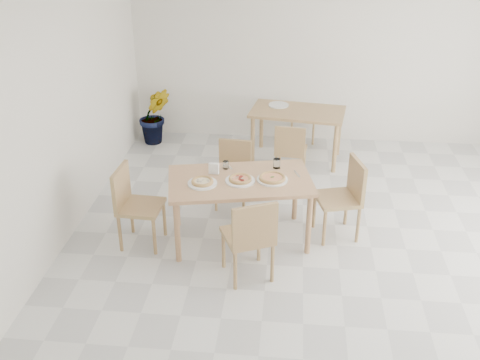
# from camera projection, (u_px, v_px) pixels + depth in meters

# --- Properties ---
(main_table) EXTENTS (1.67, 1.16, 0.75)m
(main_table) POSITION_uv_depth(u_px,v_px,m) (240.00, 186.00, 6.03)
(main_table) COLOR tan
(main_table) RESTS_ON ground
(chair_south) EXTENTS (0.60, 0.60, 0.91)m
(chair_south) POSITION_uv_depth(u_px,v_px,m) (251.00, 234.00, 5.43)
(chair_south) COLOR tan
(chair_south) RESTS_ON ground
(chair_north) EXTENTS (0.43, 0.43, 0.81)m
(chair_north) POSITION_uv_depth(u_px,v_px,m) (234.00, 169.00, 6.87)
(chair_north) COLOR tan
(chair_north) RESTS_ON ground
(chair_west) EXTENTS (0.47, 0.47, 0.90)m
(chair_west) POSITION_uv_depth(u_px,v_px,m) (133.00, 201.00, 6.03)
(chair_west) COLOR tan
(chair_west) RESTS_ON ground
(chair_east) EXTENTS (0.55, 0.55, 0.91)m
(chair_east) POSITION_uv_depth(u_px,v_px,m) (345.00, 193.00, 6.19)
(chair_east) COLOR tan
(chair_east) RESTS_ON ground
(plate_margherita) EXTENTS (0.33, 0.33, 0.02)m
(plate_margherita) POSITION_uv_depth(u_px,v_px,m) (272.00, 180.00, 5.97)
(plate_margherita) COLOR white
(plate_margherita) RESTS_ON main_table
(plate_mushroom) EXTENTS (0.31, 0.31, 0.02)m
(plate_mushroom) POSITION_uv_depth(u_px,v_px,m) (202.00, 183.00, 5.89)
(plate_mushroom) COLOR white
(plate_mushroom) RESTS_ON main_table
(plate_pepperoni) EXTENTS (0.32, 0.32, 0.02)m
(plate_pepperoni) POSITION_uv_depth(u_px,v_px,m) (240.00, 181.00, 5.94)
(plate_pepperoni) COLOR white
(plate_pepperoni) RESTS_ON main_table
(pizza_margherita) EXTENTS (0.29, 0.29, 0.03)m
(pizza_margherita) POSITION_uv_depth(u_px,v_px,m) (272.00, 178.00, 5.96)
(pizza_margherita) COLOR #DEAD68
(pizza_margherita) RESTS_ON plate_margherita
(pizza_mushroom) EXTENTS (0.30, 0.30, 0.03)m
(pizza_mushroom) POSITION_uv_depth(u_px,v_px,m) (202.00, 181.00, 5.88)
(pizza_mushroom) COLOR #DEAD68
(pizza_mushroom) RESTS_ON plate_mushroom
(pizza_pepperoni) EXTENTS (0.25, 0.25, 0.03)m
(pizza_pepperoni) POSITION_uv_depth(u_px,v_px,m) (240.00, 179.00, 5.93)
(pizza_pepperoni) COLOR #DEAD68
(pizza_pepperoni) RESTS_ON plate_pepperoni
(tumbler_a) EXTENTS (0.08, 0.08, 0.11)m
(tumbler_a) POSITION_uv_depth(u_px,v_px,m) (277.00, 163.00, 6.22)
(tumbler_a) COLOR white
(tumbler_a) RESTS_ON main_table
(tumbler_b) EXTENTS (0.07, 0.07, 0.09)m
(tumbler_b) POSITION_uv_depth(u_px,v_px,m) (226.00, 165.00, 6.21)
(tumbler_b) COLOR white
(tumbler_b) RESTS_ON main_table
(napkin_holder) EXTENTS (0.12, 0.07, 0.13)m
(napkin_holder) POSITION_uv_depth(u_px,v_px,m) (214.00, 169.00, 6.07)
(napkin_holder) COLOR silver
(napkin_holder) RESTS_ON main_table
(fork_a) EXTENTS (0.08, 0.17, 0.01)m
(fork_a) POSITION_uv_depth(u_px,v_px,m) (297.00, 174.00, 6.10)
(fork_a) COLOR silver
(fork_a) RESTS_ON main_table
(fork_b) EXTENTS (0.10, 0.16, 0.01)m
(fork_b) POSITION_uv_depth(u_px,v_px,m) (229.00, 166.00, 6.27)
(fork_b) COLOR silver
(fork_b) RESTS_ON main_table
(second_table) EXTENTS (1.39, 0.92, 0.75)m
(second_table) POSITION_uv_depth(u_px,v_px,m) (297.00, 117.00, 7.94)
(second_table) COLOR tan
(second_table) RESTS_ON ground
(chair_back_s) EXTENTS (0.44, 0.44, 0.81)m
(chair_back_s) POSITION_uv_depth(u_px,v_px,m) (290.00, 148.00, 7.41)
(chair_back_s) COLOR tan
(chair_back_s) RESTS_ON ground
(chair_back_n) EXTENTS (0.43, 0.43, 0.79)m
(chair_back_n) POSITION_uv_depth(u_px,v_px,m) (301.00, 111.00, 8.71)
(chair_back_n) COLOR tan
(chair_back_n) RESTS_ON ground
(plate_empty) EXTENTS (0.29, 0.29, 0.02)m
(plate_empty) POSITION_uv_depth(u_px,v_px,m) (279.00, 105.00, 8.07)
(plate_empty) COLOR white
(plate_empty) RESTS_ON second_table
(potted_plant) EXTENTS (0.59, 0.53, 0.88)m
(potted_plant) POSITION_uv_depth(u_px,v_px,m) (155.00, 116.00, 8.58)
(potted_plant) COLOR #3A7122
(potted_plant) RESTS_ON ground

